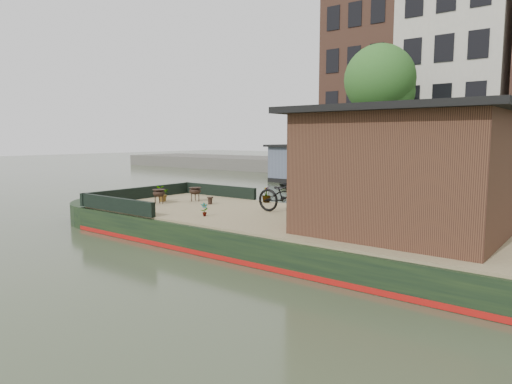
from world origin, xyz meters
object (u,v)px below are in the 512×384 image
Objects in this scene: dinghy at (304,184)px; brazier_rear at (195,194)px; bicycle at (287,196)px; brazier_front at (159,197)px; cabin at (405,170)px.

brazier_rear is at bearing -153.42° from dinghy.
bicycle is 3.87m from brazier_front.
cabin is 9.75× the size of brazier_rear.
brazier_front is at bearing -156.91° from dinghy.
dinghy is at bearing 28.36° from bicycle.
brazier_rear is (-6.38, 0.60, -1.02)m from cabin.
brazier_front is (-3.76, -0.85, -0.24)m from bicycle.
dinghy is at bearing 130.43° from cabin.
dinghy is at bearing 98.99° from brazier_front.
bicycle is 4.13× the size of brazier_front.
cabin reaches higher than brazier_front.
dinghy is (-2.06, 9.31, -0.56)m from brazier_rear.
bicycle is at bearing 12.67° from brazier_front.
cabin reaches higher than bicycle.
brazier_rear is 0.14× the size of dinghy.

